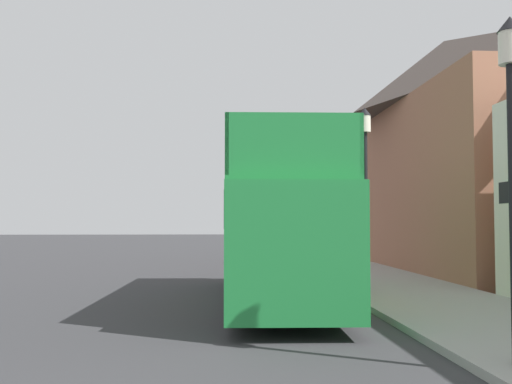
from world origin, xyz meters
The scene contains 7 objects.
ground_plane centered at (0.00, 21.00, 0.00)m, with size 144.00×144.00×0.00m, color #333335.
sidewalk centered at (7.57, 18.00, 0.07)m, with size 3.89×108.00×0.14m.
brick_terrace_rear centered at (12.51, 22.28, 5.18)m, with size 6.00×19.73×10.36m.
tour_bus centered at (3.69, 11.07, 1.80)m, with size 2.81×10.44×3.99m.
parked_car_ahead_of_bus centered at (4.53, 19.97, 0.69)m, with size 1.93×4.38×1.45m.
lamp_post_nearest centered at (6.18, 3.60, 3.40)m, with size 0.35×0.35×4.73m.
lamp_post_second centered at (6.11, 11.53, 3.56)m, with size 0.35×0.35×4.99m.
Camera 1 is at (2.20, -4.25, 2.05)m, focal length 42.00 mm.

